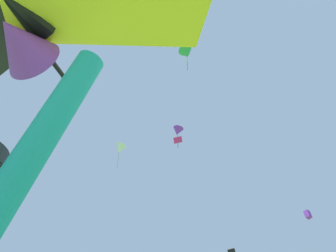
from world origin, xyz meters
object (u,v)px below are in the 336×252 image
distant_kite_white_low_right (119,149)px  distant_kite_purple_mid_left (308,214)px  distant_kite_magenta_overhead_distant (178,140)px  distant_kite_green_mid_right (186,53)px  distant_kite_purple_low_left (178,131)px  held_stunt_kite (18,3)px

distant_kite_white_low_right → distant_kite_purple_mid_left: 22.84m
distant_kite_white_low_right → distant_kite_purple_mid_left: distant_kite_white_low_right is taller
distant_kite_white_low_right → distant_kite_magenta_overhead_distant: bearing=-5.3°
distant_kite_green_mid_right → distant_kite_purple_low_left: bearing=103.9°
distant_kite_purple_mid_left → distant_kite_purple_low_left: bearing=-157.2°
distant_kite_magenta_overhead_distant → distant_kite_purple_low_left: bearing=100.3°
distant_kite_purple_low_left → distant_kite_magenta_overhead_distant: (1.59, -8.76, -7.16)m
held_stunt_kite → distant_kite_white_low_right: 24.64m
distant_kite_purple_low_left → distant_kite_magenta_overhead_distant: distant_kite_purple_low_left is taller
distant_kite_purple_low_left → distant_kite_magenta_overhead_distant: bearing=-79.7°
distant_kite_purple_mid_left → distant_kite_magenta_overhead_distant: size_ratio=1.05×
distant_kite_green_mid_right → distant_kite_magenta_overhead_distant: bearing=110.0°
held_stunt_kite → distant_kite_magenta_overhead_distant: (-2.84, 19.15, 12.10)m
distant_kite_purple_low_left → distant_kite_purple_mid_left: (13.82, 5.81, -9.78)m
held_stunt_kite → distant_kite_purple_mid_left: bearing=74.4°
distant_kite_green_mid_right → distant_kite_white_low_right: bearing=143.1°
held_stunt_kite → distant_kite_purple_low_left: 34.20m
distant_kite_white_low_right → distant_kite_green_mid_right: size_ratio=0.96×
held_stunt_kite → distant_kite_green_mid_right: 22.14m
distant_kite_white_low_right → distant_kite_magenta_overhead_distant: distant_kite_white_low_right is taller
held_stunt_kite → distant_kite_purple_low_left: (-4.43, 27.91, 19.26)m
distant_kite_purple_low_left → distant_kite_purple_mid_left: 17.90m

